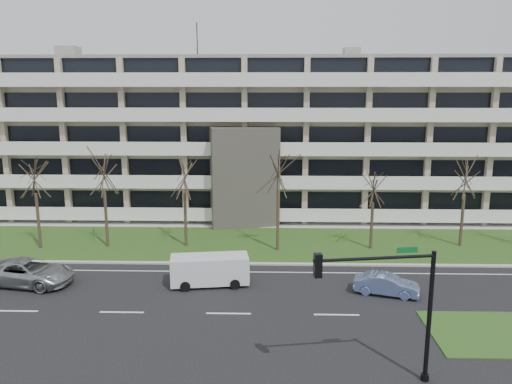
{
  "coord_description": "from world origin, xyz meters",
  "views": [
    {
      "loc": [
        2.22,
        -25.78,
        12.2
      ],
      "look_at": [
        1.26,
        10.0,
        4.88
      ],
      "focal_mm": 35.0,
      "sensor_mm": 36.0,
      "label": 1
    }
  ],
  "objects_px": {
    "silver_pickup": "(28,272)",
    "traffic_signal": "(392,297)",
    "white_van": "(211,268)",
    "blue_sedan": "(386,284)"
  },
  "relations": [
    {
      "from": "white_van",
      "to": "silver_pickup",
      "type": "bearing_deg",
      "value": 173.09
    },
    {
      "from": "silver_pickup",
      "to": "white_van",
      "type": "relative_size",
      "value": 1.15
    },
    {
      "from": "blue_sedan",
      "to": "silver_pickup",
      "type": "bearing_deg",
      "value": 104.2
    },
    {
      "from": "traffic_signal",
      "to": "white_van",
      "type": "bearing_deg",
      "value": 120.06
    },
    {
      "from": "white_van",
      "to": "traffic_signal",
      "type": "xyz_separation_m",
      "value": [
        8.72,
        -10.73,
        2.76
      ]
    },
    {
      "from": "blue_sedan",
      "to": "white_van",
      "type": "xyz_separation_m",
      "value": [
        -10.84,
        1.26,
        0.5
      ]
    },
    {
      "from": "silver_pickup",
      "to": "white_van",
      "type": "xyz_separation_m",
      "value": [
        11.69,
        0.25,
        0.32
      ]
    },
    {
      "from": "blue_sedan",
      "to": "traffic_signal",
      "type": "bearing_deg",
      "value": -175.85
    },
    {
      "from": "silver_pickup",
      "to": "traffic_signal",
      "type": "bearing_deg",
      "value": -107.56
    },
    {
      "from": "silver_pickup",
      "to": "white_van",
      "type": "bearing_deg",
      "value": -79.15
    }
  ]
}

